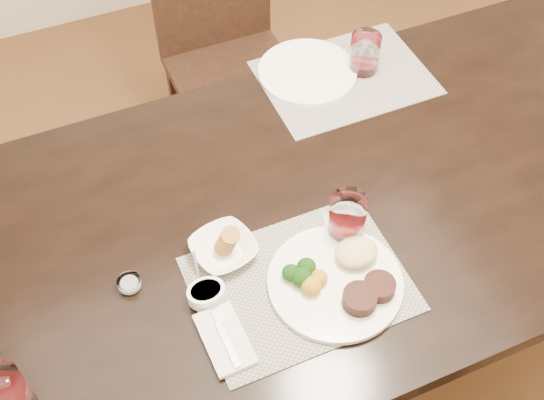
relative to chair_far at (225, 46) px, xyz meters
name	(u,v)px	position (x,y,z in m)	size (l,w,h in m)	color
ground_plane	(334,334)	(0.00, -0.93, -0.50)	(4.50, 4.50, 0.00)	#4B3118
dining_table	(352,210)	(0.00, -0.93, 0.16)	(2.00, 1.00, 0.75)	black
chair_far	(225,46)	(0.00, 0.00, 0.00)	(0.42, 0.42, 0.90)	black
placemat_near	(300,284)	(-0.24, -1.12, 0.25)	(0.46, 0.34, 0.00)	gray
placemat_far	(345,78)	(0.16, -0.56, 0.25)	(0.46, 0.34, 0.00)	gray
dinner_plate	(342,279)	(-0.15, -1.16, 0.27)	(0.30, 0.30, 0.05)	white
napkin_fork	(225,339)	(-0.44, -1.19, 0.26)	(0.09, 0.16, 0.02)	white
steak_knife	(352,265)	(-0.11, -1.13, 0.26)	(0.03, 0.24, 0.01)	silver
cracker_bowl	(223,248)	(-0.36, -0.98, 0.27)	(0.17, 0.17, 0.06)	white
sauce_ramekin	(206,293)	(-0.44, -1.08, 0.27)	(0.08, 0.13, 0.07)	white
wine_glass_near	(347,219)	(-0.08, -1.04, 0.30)	(0.08, 0.08, 0.12)	white
far_plate	(307,72)	(0.07, -0.50, 0.26)	(0.28, 0.28, 0.01)	white
wine_glass_far	(365,55)	(0.23, -0.55, 0.30)	(0.08, 0.08, 0.11)	white
wine_glass_side	(7,394)	(-0.86, -1.15, 0.30)	(0.08, 0.08, 0.11)	white
salt_cellar	(129,284)	(-0.58, -0.98, 0.26)	(0.05, 0.05, 0.02)	white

